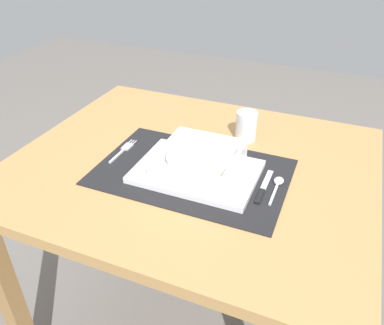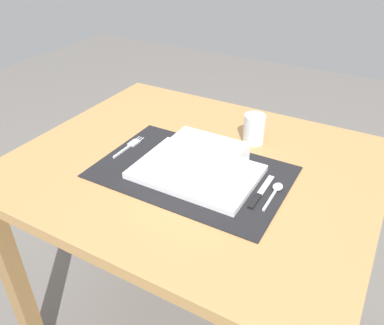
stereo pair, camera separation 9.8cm
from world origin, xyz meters
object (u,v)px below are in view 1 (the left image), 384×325
object	(u,v)px
dining_table	(192,191)
spoon	(278,183)
fork	(124,149)
porridge_bowl	(199,162)
drinking_glass	(246,127)
butter_knife	(263,188)

from	to	relation	value
dining_table	spoon	world-z (taller)	spoon
dining_table	fork	size ratio (longest dim) A/B	7.27
porridge_bowl	fork	world-z (taller)	porridge_bowl
dining_table	fork	bearing A→B (deg)	-173.63
fork	drinking_glass	xyz separation A→B (m)	(0.29, 0.20, 0.03)
spoon	drinking_glass	bearing A→B (deg)	128.45
butter_knife	drinking_glass	world-z (taller)	drinking_glass
drinking_glass	fork	bearing A→B (deg)	-146.00
dining_table	porridge_bowl	bearing A→B (deg)	-50.29
dining_table	spoon	xyz separation A→B (m)	(0.24, -0.02, 0.11)
porridge_bowl	dining_table	bearing A→B (deg)	129.71
dining_table	butter_knife	world-z (taller)	butter_knife
spoon	porridge_bowl	bearing A→B (deg)	-168.72
dining_table	porridge_bowl	xyz separation A→B (m)	(0.04, -0.05, 0.14)
fork	butter_knife	bearing A→B (deg)	-3.84
drinking_glass	butter_knife	bearing A→B (deg)	-64.37
drinking_glass	porridge_bowl	bearing A→B (deg)	-104.16
butter_knife	dining_table	bearing A→B (deg)	167.23
fork	butter_knife	xyz separation A→B (m)	(0.40, -0.03, 0.00)
butter_knife	porridge_bowl	bearing A→B (deg)	-179.78
spoon	fork	bearing A→B (deg)	-176.57
spoon	butter_knife	xyz separation A→B (m)	(-0.03, -0.03, -0.00)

